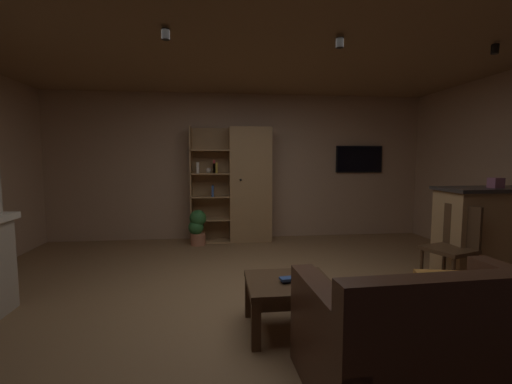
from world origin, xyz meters
name	(u,v)px	position (x,y,z in m)	size (l,w,h in m)	color
floor	(261,302)	(0.00, 0.00, -0.01)	(6.60, 5.66, 0.02)	olive
wall_back	(240,167)	(0.00, 2.86, 1.27)	(6.72, 0.06, 2.54)	tan
ceiling	(261,35)	(0.00, 0.00, 2.55)	(6.60, 5.66, 0.02)	#8E6B47
window_pane_back	(210,167)	(-0.55, 2.83, 1.26)	(0.64, 0.01, 0.91)	white
bookshelf_cabinet	(245,185)	(0.05, 2.59, 0.96)	(1.36, 0.41, 1.94)	#A87F51
kitchen_bar_counter	(505,234)	(2.85, 0.24, 0.55)	(1.54, 0.57, 1.09)	#A87F51
tissue_box	(496,183)	(2.64, 0.19, 1.14)	(0.12, 0.12, 0.11)	#995972
leather_couch	(434,344)	(0.86, -1.46, 0.30)	(1.57, 0.96, 0.84)	#4C2D1E
coffee_table	(289,290)	(0.16, -0.60, 0.33)	(0.69, 0.63, 0.41)	#4C331E
table_book_0	(290,280)	(0.16, -0.61, 0.42)	(0.13, 0.11, 0.02)	black
table_book_1	(287,279)	(0.14, -0.64, 0.44)	(0.12, 0.08, 0.02)	#2D4C8C
dining_chair	(455,243)	(2.06, 0.02, 0.53)	(0.53, 0.53, 0.92)	#4C331E
potted_floor_plant	(197,226)	(-0.75, 2.37, 0.31)	(0.30, 0.29, 0.58)	#B77051
wall_mounted_tv	(359,159)	(2.17, 2.80, 1.40)	(0.86, 0.06, 0.48)	black
track_light_spot_1	(166,34)	(-0.84, -0.17, 2.47)	(0.07, 0.07, 0.09)	black
track_light_spot_2	(340,43)	(0.71, -0.13, 2.47)	(0.07, 0.07, 0.09)	black
track_light_spot_3	(495,49)	(2.27, -0.12, 2.47)	(0.07, 0.07, 0.09)	black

